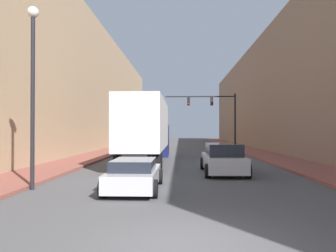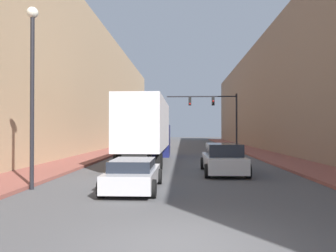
{
  "view_description": "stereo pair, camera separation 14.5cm",
  "coord_description": "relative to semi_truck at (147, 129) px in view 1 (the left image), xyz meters",
  "views": [
    {
      "loc": [
        -0.06,
        -6.61,
        2.33
      ],
      "look_at": [
        -0.71,
        10.86,
        2.53
      ],
      "focal_mm": 35.0,
      "sensor_mm": 36.0,
      "label": 1
    },
    {
      "loc": [
        0.09,
        -6.6,
        2.33
      ],
      "look_at": [
        -0.71,
        10.86,
        2.53
      ],
      "focal_mm": 35.0,
      "sensor_mm": 36.0,
      "label": 2
    }
  ],
  "objects": [
    {
      "name": "building_left",
      "position": [
        -9.63,
        13.56,
        4.79
      ],
      "size": [
        6.0,
        80.0,
        14.34
      ],
      "color": "tan",
      "rests_on": "ground"
    },
    {
      "name": "semi_truck",
      "position": [
        0.0,
        0.0,
        0.0
      ],
      "size": [
        2.59,
        13.58,
        4.29
      ],
      "color": "silver",
      "rests_on": "ground"
    },
    {
      "name": "street_lamp",
      "position": [
        -3.44,
        -10.5,
        2.18
      ],
      "size": [
        0.44,
        0.44,
        7.16
      ],
      "color": "black",
      "rests_on": "ground"
    },
    {
      "name": "traffic_signal_gantry",
      "position": [
        6.33,
        12.29,
        1.99
      ],
      "size": [
        7.58,
        0.35,
        6.22
      ],
      "color": "black",
      "rests_on": "ground"
    },
    {
      "name": "building_right",
      "position": [
        14.39,
        13.56,
        4.15
      ],
      "size": [
        6.0,
        80.0,
        13.07
      ],
      "color": "#846B56",
      "rests_on": "ground"
    },
    {
      "name": "suv_car",
      "position": [
        4.61,
        -5.45,
        -1.62
      ],
      "size": [
        2.19,
        4.83,
        1.6
      ],
      "color": "silver",
      "rests_on": "ground"
    },
    {
      "name": "sidewalk_left",
      "position": [
        -5.11,
        13.56,
        -2.31
      ],
      "size": [
        3.04,
        80.0,
        0.15
      ],
      "color": "brown",
      "rests_on": "ground"
    },
    {
      "name": "ground_plane",
      "position": [
        2.38,
        -16.44,
        -2.38
      ],
      "size": [
        200.0,
        200.0,
        0.0
      ],
      "primitive_type": "plane",
      "color": "#4C4C4F"
    },
    {
      "name": "sedan_car",
      "position": [
        0.55,
        -10.45,
        -1.79
      ],
      "size": [
        2.0,
        4.21,
        1.21
      ],
      "color": "#B7B7BC",
      "rests_on": "ground"
    },
    {
      "name": "sidewalk_right",
      "position": [
        9.87,
        13.56,
        -2.31
      ],
      "size": [
        3.04,
        80.0,
        0.15
      ],
      "color": "brown",
      "rests_on": "ground"
    }
  ]
}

